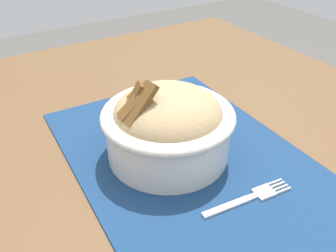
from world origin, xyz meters
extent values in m
cube|color=brown|center=(0.00, 0.00, 0.73)|extent=(1.11, 0.95, 0.04)
cylinder|color=brown|center=(-0.49, 0.41, 0.36)|extent=(0.04, 0.04, 0.71)
cube|color=navy|center=(0.00, 0.00, 0.75)|extent=(0.47, 0.33, 0.00)
cylinder|color=silver|center=(-0.03, -0.02, 0.79)|extent=(0.18, 0.18, 0.08)
torus|color=silver|center=(-0.03, -0.02, 0.82)|extent=(0.19, 0.19, 0.01)
ellipsoid|color=tan|center=(-0.03, -0.02, 0.82)|extent=(0.16, 0.16, 0.07)
sphere|color=#365F28|center=(0.00, -0.01, 0.84)|extent=(0.03, 0.03, 0.03)
cylinder|color=orange|center=(-0.03, -0.01, 0.84)|extent=(0.03, 0.02, 0.01)
cylinder|color=orange|center=(0.00, -0.05, 0.84)|extent=(0.01, 0.03, 0.01)
cylinder|color=orange|center=(-0.07, -0.02, 0.84)|extent=(0.03, 0.02, 0.01)
cube|color=brown|center=(-0.05, -0.06, 0.85)|extent=(0.04, 0.04, 0.04)
cube|color=brown|center=(-0.04, -0.07, 0.85)|extent=(0.03, 0.04, 0.05)
cube|color=brown|center=(-0.03, -0.07, 0.85)|extent=(0.02, 0.05, 0.05)
cube|color=brown|center=(-0.02, -0.07, 0.86)|extent=(0.03, 0.05, 0.05)
cube|color=silver|center=(0.11, -0.02, 0.75)|extent=(0.02, 0.07, 0.00)
cube|color=silver|center=(0.11, 0.02, 0.75)|extent=(0.01, 0.01, 0.00)
cube|color=silver|center=(0.11, 0.04, 0.75)|extent=(0.02, 0.03, 0.00)
cube|color=silver|center=(0.13, 0.07, 0.75)|extent=(0.00, 0.02, 0.00)
cube|color=silver|center=(0.12, 0.07, 0.75)|extent=(0.00, 0.02, 0.00)
cube|color=silver|center=(0.11, 0.07, 0.75)|extent=(0.00, 0.02, 0.00)
cube|color=silver|center=(0.11, 0.07, 0.75)|extent=(0.00, 0.02, 0.00)
camera|label=1|loc=(0.34, -0.24, 1.09)|focal=37.87mm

